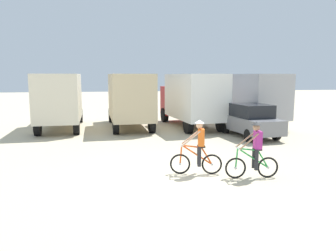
# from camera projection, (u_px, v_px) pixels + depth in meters

# --- Properties ---
(ground_plane) EXTENTS (120.00, 120.00, 0.00)m
(ground_plane) POSITION_uv_depth(u_px,v_px,m) (174.00, 175.00, 11.01)
(ground_plane) COLOR beige
(box_truck_cream_rv) EXTENTS (2.61, 6.83, 3.35)m
(box_truck_cream_rv) POSITION_uv_depth(u_px,v_px,m) (60.00, 98.00, 20.36)
(box_truck_cream_rv) COLOR beige
(box_truck_cream_rv) RESTS_ON ground
(box_truck_tan_camper) EXTENTS (2.63, 6.84, 3.35)m
(box_truck_tan_camper) POSITION_uv_depth(u_px,v_px,m) (129.00, 98.00, 20.89)
(box_truck_tan_camper) COLOR #CCB78E
(box_truck_tan_camper) RESTS_ON ground
(box_truck_white_box) EXTENTS (3.03, 6.95, 3.35)m
(box_truck_white_box) POSITION_uv_depth(u_px,v_px,m) (192.00, 98.00, 21.11)
(box_truck_white_box) COLOR white
(box_truck_white_box) RESTS_ON ground
(box_truck_grey_hauler) EXTENTS (3.19, 6.99, 3.35)m
(box_truck_grey_hauler) POSITION_uv_depth(u_px,v_px,m) (247.00, 97.00, 21.75)
(box_truck_grey_hauler) COLOR #9E9EA3
(box_truck_grey_hauler) RESTS_ON ground
(sedan_parked) EXTENTS (2.19, 4.36, 1.76)m
(sedan_parked) POSITION_uv_depth(u_px,v_px,m) (250.00, 120.00, 17.85)
(sedan_parked) COLOR slate
(sedan_parked) RESTS_ON ground
(cyclist_orange_shirt) EXTENTS (1.70, 0.57, 1.82)m
(cyclist_orange_shirt) POSITION_uv_depth(u_px,v_px,m) (198.00, 149.00, 11.00)
(cyclist_orange_shirt) COLOR black
(cyclist_orange_shirt) RESTS_ON ground
(cyclist_cowboy_hat) EXTENTS (1.73, 0.52, 1.82)m
(cyclist_cowboy_hat) POSITION_uv_depth(u_px,v_px,m) (254.00, 152.00, 10.57)
(cyclist_cowboy_hat) COLOR black
(cyclist_cowboy_hat) RESTS_ON ground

